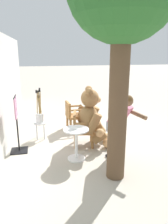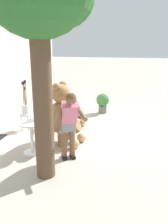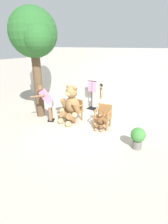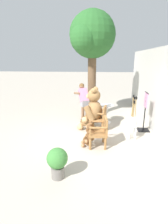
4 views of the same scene
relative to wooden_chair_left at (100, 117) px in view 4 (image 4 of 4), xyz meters
The scene contains 13 objects.
ground_plane 0.91m from the wooden_chair_left, 36.90° to the right, with size 60.00×60.00×0.00m, color #B2A899.
back_wall 2.24m from the wooden_chair_left, 72.03° to the left, with size 10.00×0.16×2.80m, color beige.
wooden_chair_left is the anchor object (origin of this frame).
wooden_chair_right 1.26m from the wooden_chair_left, ahead, with size 0.60×0.57×0.86m.
teddy_bear_large 0.38m from the wooden_chair_left, 95.71° to the right, with size 0.93×0.93×1.51m.
teddy_bear_small 1.30m from the wooden_chair_left, 12.49° to the right, with size 0.45×0.44×0.74m.
person_visitor 1.21m from the wooden_chair_left, 144.87° to the right, with size 0.71×0.71×1.50m.
white_stool 1.23m from the wooden_chair_left, 57.09° to the left, with size 0.34×0.34×0.46m.
brush_bucket 1.24m from the wooden_chair_left, 57.09° to the left, with size 0.22×0.22×0.95m.
round_side_table 0.78m from the wooden_chair_left, 160.72° to the left, with size 0.56×0.56×0.72m.
patio_tree 3.17m from the wooden_chair_left, 164.72° to the right, with size 1.91×1.82×4.26m.
potted_plant 2.89m from the wooden_chair_left, 17.40° to the right, with size 0.44×0.44×0.68m.
clothing_display_stand 1.57m from the wooden_chair_left, 91.94° to the left, with size 0.44×0.40×1.36m.
Camera 4 is at (5.24, 0.44, 2.42)m, focal length 28.00 mm.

